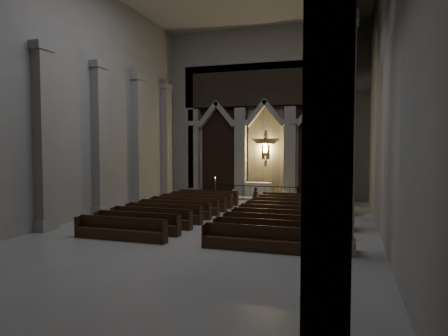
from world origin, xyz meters
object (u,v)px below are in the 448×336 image
altar_rail (258,191)px  candle_stand_left (215,194)px  altar (258,189)px  worshipper (255,197)px  pews (225,215)px  candle_stand_right (311,197)px

altar_rail → candle_stand_left: size_ratio=3.46×
altar → altar_rail: (0.38, -1.78, 0.07)m
altar → worshipper: (0.79, -4.29, -0.03)m
altar_rail → pews: altar_rail is taller
altar_rail → worshipper: bearing=-80.6°
candle_stand_right → pews: candle_stand_right is taller
altar → candle_stand_left: size_ratio=1.19×
altar → candle_stand_left: bearing=-141.6°
altar → pews: size_ratio=0.17×
altar_rail → pews: bearing=-90.0°
altar → altar_rail: bearing=-78.1°
candle_stand_right → altar: bearing=160.7°
altar → candle_stand_left: candle_stand_left is taller
altar_rail → pews: (0.00, -7.29, -0.41)m
candle_stand_left → candle_stand_right: candle_stand_left is taller
pews → worshipper: bearing=85.0°
altar → candle_stand_right: 4.03m
altar → altar_rail: 1.82m
pews → altar: bearing=92.4°
altar_rail → pews: 7.30m
candle_stand_right → worshipper: 4.23m
altar → worshipper: worshipper is taller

